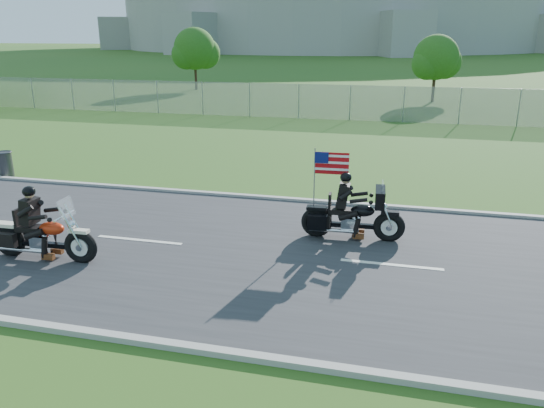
# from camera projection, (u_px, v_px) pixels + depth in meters

# --- Properties ---
(ground) EXTENTS (420.00, 420.00, 0.00)m
(ground) POSITION_uv_depth(u_px,v_px,m) (217.00, 249.00, 12.44)
(ground) COLOR #1F4C17
(ground) RESTS_ON ground
(road) EXTENTS (120.00, 8.00, 0.04)m
(road) POSITION_uv_depth(u_px,v_px,m) (217.00, 249.00, 12.43)
(road) COLOR #28282B
(road) RESTS_ON ground
(curb_north) EXTENTS (120.00, 0.18, 0.12)m
(curb_north) POSITION_uv_depth(u_px,v_px,m) (262.00, 198.00, 16.16)
(curb_north) COLOR #9E9B93
(curb_north) RESTS_ON ground
(curb_south) EXTENTS (120.00, 0.18, 0.12)m
(curb_south) POSITION_uv_depth(u_px,v_px,m) (135.00, 340.00, 8.68)
(curb_south) COLOR #9E9B93
(curb_south) RESTS_ON ground
(fence) EXTENTS (60.00, 0.03, 2.00)m
(fence) POSITION_uv_depth(u_px,v_px,m) (250.00, 100.00, 31.73)
(fence) COLOR gray
(fence) RESTS_ON ground
(tree_fence_near) EXTENTS (3.52, 3.28, 4.75)m
(tree_fence_near) POSITION_uv_depth(u_px,v_px,m) (437.00, 60.00, 37.87)
(tree_fence_near) COLOR #382316
(tree_fence_near) RESTS_ON ground
(tree_fence_mid) EXTENTS (3.96, 3.69, 5.30)m
(tree_fence_mid) POSITION_uv_depth(u_px,v_px,m) (195.00, 51.00, 46.03)
(tree_fence_mid) COLOR #382316
(tree_fence_mid) RESTS_ON ground
(motorcycle_lead) EXTENTS (2.55, 0.64, 1.72)m
(motorcycle_lead) POSITION_uv_depth(u_px,v_px,m) (42.00, 237.00, 11.71)
(motorcycle_lead) COLOR black
(motorcycle_lead) RESTS_ON ground
(motorcycle_follow) EXTENTS (2.52, 0.84, 2.11)m
(motorcycle_follow) POSITION_uv_depth(u_px,v_px,m) (352.00, 217.00, 12.86)
(motorcycle_follow) COLOR black
(motorcycle_follow) RESTS_ON ground
(trash_can) EXTENTS (0.65, 0.65, 0.86)m
(trash_can) POSITION_uv_depth(u_px,v_px,m) (5.00, 164.00, 18.60)
(trash_can) COLOR #343439
(trash_can) RESTS_ON ground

